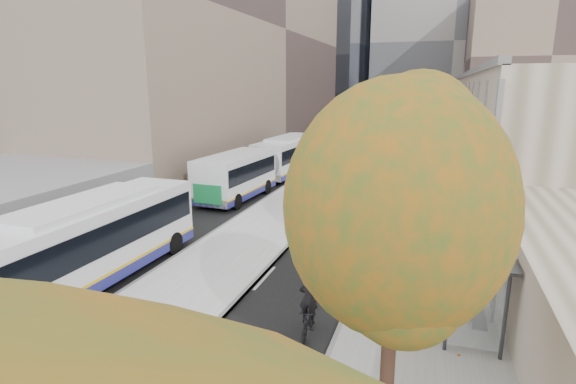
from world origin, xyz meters
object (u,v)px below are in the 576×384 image
at_px(bus_shelter, 481,256).
at_px(cyclist, 308,313).
at_px(bus_far, 270,162).
at_px(distant_car, 311,150).

xyz_separation_m(bus_shelter, cyclist, (-4.69, -2.28, -1.47)).
relative_size(bus_shelter, cyclist, 2.28).
bearing_deg(bus_far, distant_car, 96.04).
height_order(cyclist, distant_car, cyclist).
relative_size(bus_far, cyclist, 9.13).
bearing_deg(distant_car, bus_far, -105.02).
xyz_separation_m(bus_shelter, distant_car, (-13.70, 30.88, -1.55)).
bearing_deg(distant_car, bus_shelter, -83.61).
relative_size(bus_far, distant_car, 4.71).
bearing_deg(distant_car, cyclist, -92.32).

